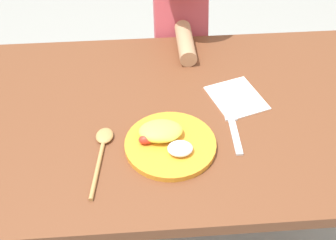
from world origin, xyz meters
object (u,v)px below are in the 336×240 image
at_px(plate, 168,141).
at_px(spoon, 102,147).
at_px(fork, 233,128).
at_px(person, 179,62).

height_order(plate, spoon, plate).
height_order(plate, fork, plate).
xyz_separation_m(fork, person, (-0.09, 0.52, -0.17)).
relative_size(fork, spoon, 0.85).
xyz_separation_m(fork, spoon, (-0.33, -0.04, 0.00)).
bearing_deg(fork, spoon, 98.23).
height_order(fork, person, person).
distance_m(plate, spoon, 0.16).
bearing_deg(fork, person, 10.07).
distance_m(plate, fork, 0.18).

